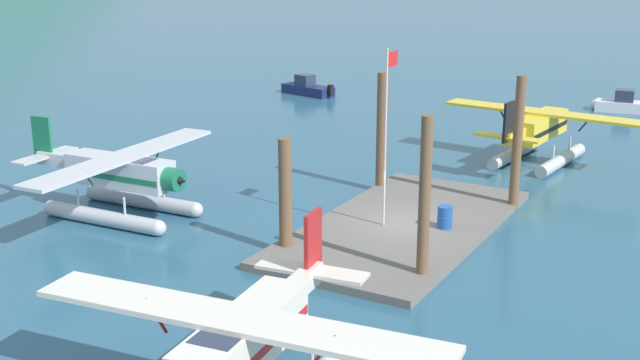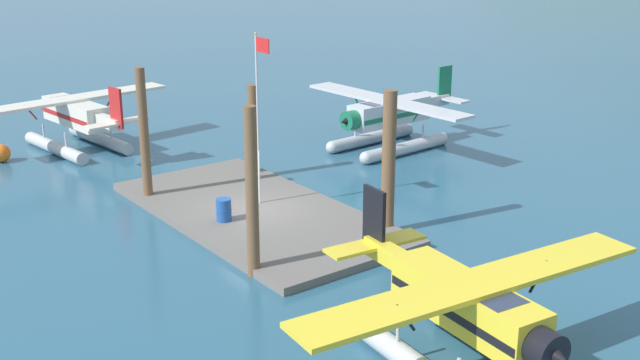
% 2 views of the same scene
% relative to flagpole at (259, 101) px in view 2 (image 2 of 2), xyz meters
% --- Properties ---
extents(ground_plane, '(1200.00, 1200.00, 0.00)m').
position_rel_flagpole_xyz_m(ground_plane, '(0.46, -0.55, -4.53)').
color(ground_plane, '#285670').
extents(dock_platform, '(13.11, 6.42, 0.30)m').
position_rel_flagpole_xyz_m(dock_platform, '(0.46, -0.55, -4.38)').
color(dock_platform, '#66605B').
rests_on(dock_platform, ground).
extents(piling_near_left, '(0.40, 0.40, 5.67)m').
position_rel_flagpole_xyz_m(piling_near_left, '(-3.81, -3.17, -1.70)').
color(piling_near_left, brown).
rests_on(piling_near_left, ground).
extents(piling_near_right, '(0.41, 0.41, 5.77)m').
position_rel_flagpole_xyz_m(piling_near_right, '(5.09, -3.62, -1.65)').
color(piling_near_right, brown).
rests_on(piling_near_right, ground).
extents(piling_far_left, '(0.48, 0.48, 4.31)m').
position_rel_flagpole_xyz_m(piling_far_left, '(-3.87, 2.17, -2.38)').
color(piling_far_left, brown).
rests_on(piling_far_left, ground).
extents(piling_far_right, '(0.51, 0.51, 5.47)m').
position_rel_flagpole_xyz_m(piling_far_right, '(4.86, 2.48, -1.80)').
color(piling_far_right, brown).
rests_on(piling_far_right, ground).
extents(flagpole, '(0.95, 0.10, 6.90)m').
position_rel_flagpole_xyz_m(flagpole, '(0.00, 0.00, 0.00)').
color(flagpole, silver).
rests_on(flagpole, dock_platform).
extents(fuel_drum, '(0.62, 0.62, 0.88)m').
position_rel_flagpole_xyz_m(fuel_drum, '(0.77, -2.20, -3.79)').
color(fuel_drum, '#1E4C99').
rests_on(fuel_drum, dock_platform).
extents(mooring_buoy, '(0.89, 0.89, 0.89)m').
position_rel_flagpole_xyz_m(mooring_buoy, '(-13.40, -6.37, -4.09)').
color(mooring_buoy, orange).
rests_on(mooring_buoy, ground).
extents(seaplane_silver_bow_left, '(10.46, 7.98, 3.84)m').
position_rel_flagpole_xyz_m(seaplane_silver_bow_left, '(-3.71, 10.25, -2.96)').
color(seaplane_silver_bow_left, '#B7BABF').
rests_on(seaplane_silver_bow_left, ground).
extents(seaplane_yellow_stbd_aft, '(7.96, 10.49, 3.84)m').
position_rel_flagpole_xyz_m(seaplane_yellow_stbd_aft, '(13.37, -2.43, -2.96)').
color(seaplane_yellow_stbd_aft, '#B7BABF').
rests_on(seaplane_yellow_stbd_aft, ground).
extents(seaplane_cream_port_aft, '(7.95, 10.49, 3.84)m').
position_rel_flagpole_xyz_m(seaplane_cream_port_aft, '(-13.33, -2.54, -2.96)').
color(seaplane_cream_port_aft, '#B7BABF').
rests_on(seaplane_cream_port_aft, ground).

